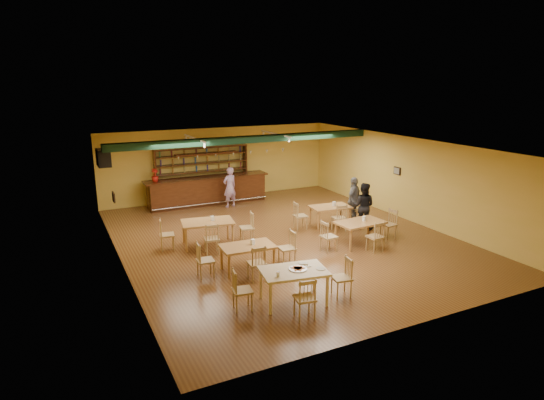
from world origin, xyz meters
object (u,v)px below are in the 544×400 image
dining_table_c (248,258)px  dining_table_d (360,233)px  patron_bar (230,187)px  patron_right_a (363,206)px  dining_table_a (208,233)px  near_table (293,286)px  dining_table_b (330,216)px  bar_counter (208,190)px

dining_table_c → dining_table_d: (3.90, 0.32, 0.02)m
patron_bar → patron_right_a: size_ratio=1.01×
patron_right_a → dining_table_c: bearing=62.7°
dining_table_c → patron_right_a: 5.20m
dining_table_a → patron_right_a: (5.28, -0.74, 0.41)m
dining_table_d → near_table: near_table is taller
dining_table_a → patron_bar: size_ratio=0.96×
dining_table_a → dining_table_d: bearing=-15.3°
dining_table_c → dining_table_b: bearing=33.1°
dining_table_a → patron_bar: bearing=70.0°
dining_table_a → patron_bar: (2.21, 3.86, 0.42)m
dining_table_d → near_table: bearing=-149.7°
dining_table_b → patron_bar: (-2.27, 3.80, 0.46)m
dining_table_b → bar_counter: bearing=128.0°
bar_counter → dining_table_d: bar_counter is taller
dining_table_c → near_table: size_ratio=0.95×
dining_table_c → patron_bar: patron_bar is taller
dining_table_c → patron_bar: bearing=76.6°
dining_table_c → patron_right_a: size_ratio=0.88×
dining_table_b → dining_table_d: size_ratio=0.93×
near_table → dining_table_c: bearing=105.3°
dining_table_c → near_table: 2.17m
bar_counter → patron_bar: patron_bar is taller
patron_right_a → bar_counter: bearing=-10.3°
patron_bar → dining_table_b: bearing=106.3°
dining_table_b → patron_right_a: (0.80, -0.80, 0.46)m
dining_table_c → patron_right_a: patron_right_a is taller
bar_counter → near_table: size_ratio=3.42×
dining_table_b → dining_table_d: dining_table_d is taller
dining_table_c → dining_table_d: bearing=8.1°
patron_bar → patron_right_a: bearing=109.2°
dining_table_c → near_table: bearing=-81.0°
dining_table_c → dining_table_a: bearing=101.8°
near_table → dining_table_a: bearing=106.8°
bar_counter → dining_table_d: size_ratio=3.46×
dining_table_b → dining_table_c: bearing=-144.6°
dining_table_a → dining_table_c: dining_table_a is taller
dining_table_b → near_table: near_table is taller
bar_counter → dining_table_b: bar_counter is taller
dining_table_b → patron_right_a: size_ratio=0.86×
dining_table_b → dining_table_a: bearing=-173.5°
bar_counter → dining_table_d: 7.19m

